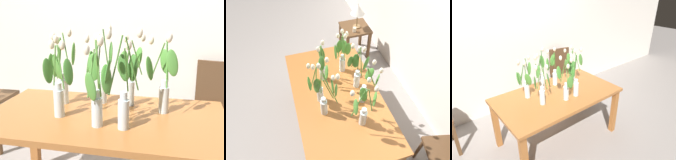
% 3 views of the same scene
% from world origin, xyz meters
% --- Properties ---
extents(room_wall_rear, '(9.00, 0.10, 2.70)m').
position_xyz_m(room_wall_rear, '(0.00, 1.26, 1.35)').
color(room_wall_rear, silver).
rests_on(room_wall_rear, ground).
extents(dining_table, '(1.60, 0.90, 0.74)m').
position_xyz_m(dining_table, '(0.00, 0.00, 0.65)').
color(dining_table, '#A3602D').
rests_on(dining_table, ground).
extents(tulip_vase_0, '(0.19, 0.23, 0.56)m').
position_xyz_m(tulip_vase_0, '(-0.00, -0.18, 0.95)').
color(tulip_vase_0, silver).
rests_on(tulip_vase_0, dining_table).
extents(tulip_vase_1, '(0.23, 0.12, 0.51)m').
position_xyz_m(tulip_vase_1, '(-0.28, -0.08, 0.92)').
color(tulip_vase_1, silver).
rests_on(tulip_vase_1, dining_table).
extents(tulip_vase_2, '(0.21, 0.17, 0.52)m').
position_xyz_m(tulip_vase_2, '(0.13, 0.26, 0.92)').
color(tulip_vase_2, silver).
rests_on(tulip_vase_2, dining_table).
extents(tulip_vase_3, '(0.24, 0.26, 0.56)m').
position_xyz_m(tulip_vase_3, '(0.37, 0.13, 0.95)').
color(tulip_vase_3, silver).
rests_on(tulip_vase_3, dining_table).
extents(tulip_vase_4, '(0.21, 0.19, 0.56)m').
position_xyz_m(tulip_vase_4, '(-0.36, 0.17, 0.96)').
color(tulip_vase_4, silver).
rests_on(tulip_vase_4, dining_table).
extents(tulip_vase_5, '(0.20, 0.20, 0.59)m').
position_xyz_m(tulip_vase_5, '(0.15, -0.15, 0.96)').
color(tulip_vase_5, silver).
rests_on(tulip_vase_5, dining_table).
extents(tulip_vase_6, '(0.20, 0.20, 0.58)m').
position_xyz_m(tulip_vase_6, '(-0.09, 0.24, 0.95)').
color(tulip_vase_6, silver).
rests_on(tulip_vase_6, dining_table).
extents(dining_chair, '(0.48, 0.48, 0.93)m').
position_xyz_m(dining_chair, '(0.84, 0.98, 0.52)').
color(dining_chair, '#4C331E').
rests_on(dining_chair, ground).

